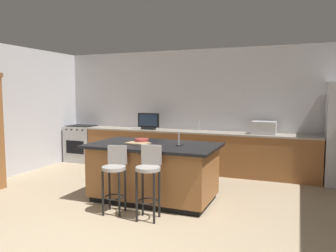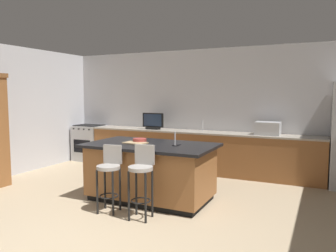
{
  "view_description": "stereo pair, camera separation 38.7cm",
  "coord_description": "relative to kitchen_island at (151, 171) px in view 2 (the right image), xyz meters",
  "views": [
    {
      "loc": [
        2.06,
        -2.6,
        1.73
      ],
      "look_at": [
        -0.17,
        3.0,
        1.14
      ],
      "focal_mm": 35.36,
      "sensor_mm": 36.0,
      "label": 1
    },
    {
      "loc": [
        2.41,
        -2.44,
        1.73
      ],
      "look_at": [
        -0.17,
        3.0,
        1.14
      ],
      "focal_mm": 35.36,
      "sensor_mm": 36.0,
      "label": 2
    }
  ],
  "objects": [
    {
      "name": "tv_monitor",
      "position": [
        -1.07,
        2.1,
        0.61
      ],
      "size": [
        0.52,
        0.16,
        0.38
      ],
      "color": "black",
      "rests_on": "counter_back"
    },
    {
      "name": "sink_faucet_island",
      "position": [
        0.43,
        0.0,
        0.56
      ],
      "size": [
        0.02,
        0.02,
        0.22
      ],
      "primitive_type": "cylinder",
      "color": "#B2B2B7",
      "rests_on": "kitchen_island"
    },
    {
      "name": "range_oven",
      "position": [
        -2.97,
        2.15,
        -0.01
      ],
      "size": [
        0.74,
        0.63,
        0.92
      ],
      "color": "#B7BABF",
      "rests_on": "ground_plane"
    },
    {
      "name": "cell_phone",
      "position": [
        0.44,
        0.04,
        0.45
      ],
      "size": [
        0.09,
        0.16,
        0.01
      ],
      "primitive_type": "cube",
      "rotation": [
        0.0,
        0.0,
        -0.1
      ],
      "color": "black",
      "rests_on": "kitchen_island"
    },
    {
      "name": "cutting_board",
      "position": [
        -0.25,
        -0.06,
        0.46
      ],
      "size": [
        0.38,
        0.26,
        0.02
      ],
      "primitive_type": "cube",
      "rotation": [
        0.0,
        0.0,
        -0.08
      ],
      "color": "tan",
      "rests_on": "kitchen_island"
    },
    {
      "name": "fruit_bowl",
      "position": [
        -0.25,
        0.09,
        0.48
      ],
      "size": [
        0.23,
        0.23,
        0.06
      ],
      "primitive_type": "cylinder",
      "color": "#993833",
      "rests_on": "kitchen_island"
    },
    {
      "name": "counter_back",
      "position": [
        0.02,
        2.15,
        -0.02
      ],
      "size": [
        5.22,
        0.62,
        0.9
      ],
      "color": "brown",
      "rests_on": "ground_plane"
    },
    {
      "name": "wall_left",
      "position": [
        -3.45,
        0.16,
        0.89
      ],
      "size": [
        0.12,
        5.14,
        2.72
      ],
      "primitive_type": "cube",
      "color": "#BCBCC1",
      "rests_on": "ground_plane"
    },
    {
      "name": "wall_back",
      "position": [
        0.1,
        2.53,
        0.89
      ],
      "size": [
        7.5,
        0.12,
        2.72
      ],
      "primitive_type": "cube",
      "color": "#BCBCC1",
      "rests_on": "ground_plane"
    },
    {
      "name": "bar_stool_left",
      "position": [
        -0.28,
        -0.74,
        0.11
      ],
      "size": [
        0.34,
        0.36,
        0.97
      ],
      "rotation": [
        0.0,
        0.0,
        0.17
      ],
      "color": "gray",
      "rests_on": "ground_plane"
    },
    {
      "name": "bar_stool_right",
      "position": [
        0.27,
        -0.77,
        0.15
      ],
      "size": [
        0.34,
        0.35,
        1.02
      ],
      "rotation": [
        0.0,
        0.0,
        0.12
      ],
      "color": "gray",
      "rests_on": "ground_plane"
    },
    {
      "name": "kitchen_island",
      "position": [
        0.0,
        0.0,
        0.0
      ],
      "size": [
        2.07,
        1.2,
        0.92
      ],
      "color": "black",
      "rests_on": "ground_plane"
    },
    {
      "name": "sink_faucet_back",
      "position": [
        0.09,
        2.25,
        0.55
      ],
      "size": [
        0.02,
        0.02,
        0.24
      ],
      "primitive_type": "cylinder",
      "color": "#B2B2B7",
      "rests_on": "counter_back"
    },
    {
      "name": "microwave",
      "position": [
        1.5,
        2.15,
        0.56
      ],
      "size": [
        0.48,
        0.36,
        0.26
      ],
      "primitive_type": "cube",
      "color": "#B7BABF",
      "rests_on": "counter_back"
    }
  ]
}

